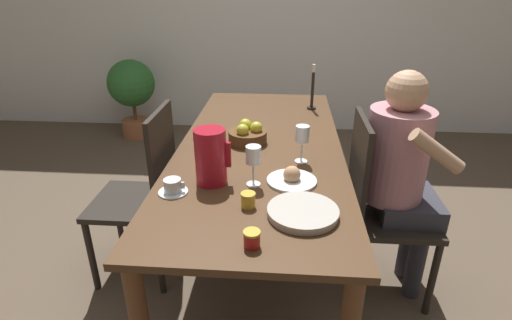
{
  "coord_description": "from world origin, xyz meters",
  "views": [
    {
      "loc": [
        0.13,
        -1.97,
        1.57
      ],
      "look_at": [
        0.0,
        -0.3,
        0.8
      ],
      "focal_mm": 28.0,
      "sensor_mm": 36.0,
      "label": 1
    }
  ],
  "objects_px": {
    "red_pitcher": "(211,156)",
    "fruit_bowl": "(248,135)",
    "teacup_near_person": "(173,187)",
    "chair_opposite": "(145,192)",
    "chair_person_side": "(378,206)",
    "jam_jar_amber": "(252,238)",
    "candlestick_tall": "(312,92)",
    "serving_tray": "(303,212)",
    "wine_glass_juice": "(253,157)",
    "bread_plate": "(292,178)",
    "jam_jar_red": "(248,199)",
    "potted_plant": "(132,89)",
    "person_seated": "(402,169)",
    "wine_glass_water": "(302,136)"
  },
  "relations": [
    {
      "from": "teacup_near_person",
      "to": "serving_tray",
      "type": "relative_size",
      "value": 0.46
    },
    {
      "from": "bread_plate",
      "to": "fruit_bowl",
      "type": "xyz_separation_m",
      "value": [
        -0.24,
        0.44,
        0.03
      ]
    },
    {
      "from": "wine_glass_water",
      "to": "fruit_bowl",
      "type": "height_order",
      "value": "wine_glass_water"
    },
    {
      "from": "person_seated",
      "to": "teacup_near_person",
      "type": "bearing_deg",
      "value": -70.07
    },
    {
      "from": "chair_person_side",
      "to": "red_pitcher",
      "type": "bearing_deg",
      "value": -72.87
    },
    {
      "from": "teacup_near_person",
      "to": "fruit_bowl",
      "type": "xyz_separation_m",
      "value": [
        0.26,
        0.57,
        0.02
      ]
    },
    {
      "from": "chair_opposite",
      "to": "candlestick_tall",
      "type": "height_order",
      "value": "candlestick_tall"
    },
    {
      "from": "chair_person_side",
      "to": "candlestick_tall",
      "type": "relative_size",
      "value": 3.24
    },
    {
      "from": "candlestick_tall",
      "to": "serving_tray",
      "type": "bearing_deg",
      "value": -94.25
    },
    {
      "from": "wine_glass_juice",
      "to": "candlestick_tall",
      "type": "xyz_separation_m",
      "value": [
        0.31,
        1.11,
        -0.02
      ]
    },
    {
      "from": "jam_jar_amber",
      "to": "candlestick_tall",
      "type": "distance_m",
      "value": 1.57
    },
    {
      "from": "wine_glass_water",
      "to": "potted_plant",
      "type": "distance_m",
      "value": 2.73
    },
    {
      "from": "red_pitcher",
      "to": "bread_plate",
      "type": "xyz_separation_m",
      "value": [
        0.35,
        0.03,
        -0.11
      ]
    },
    {
      "from": "chair_person_side",
      "to": "bread_plate",
      "type": "relative_size",
      "value": 4.42
    },
    {
      "from": "person_seated",
      "to": "red_pitcher",
      "type": "bearing_deg",
      "value": -73.1
    },
    {
      "from": "jam_jar_red",
      "to": "potted_plant",
      "type": "distance_m",
      "value": 2.95
    },
    {
      "from": "chair_person_side",
      "to": "jam_jar_amber",
      "type": "height_order",
      "value": "chair_person_side"
    },
    {
      "from": "wine_glass_water",
      "to": "jam_jar_amber",
      "type": "xyz_separation_m",
      "value": [
        -0.18,
        -0.69,
        -0.1
      ]
    },
    {
      "from": "serving_tray",
      "to": "fruit_bowl",
      "type": "distance_m",
      "value": 0.76
    },
    {
      "from": "serving_tray",
      "to": "candlestick_tall",
      "type": "xyz_separation_m",
      "value": [
        0.1,
        1.34,
        0.1
      ]
    },
    {
      "from": "serving_tray",
      "to": "bread_plate",
      "type": "height_order",
      "value": "bread_plate"
    },
    {
      "from": "fruit_bowl",
      "to": "candlestick_tall",
      "type": "bearing_deg",
      "value": 59.3
    },
    {
      "from": "red_pitcher",
      "to": "fruit_bowl",
      "type": "xyz_separation_m",
      "value": [
        0.11,
        0.47,
        -0.08
      ]
    },
    {
      "from": "person_seated",
      "to": "red_pitcher",
      "type": "distance_m",
      "value": 0.94
    },
    {
      "from": "jam_jar_red",
      "to": "candlestick_tall",
      "type": "bearing_deg",
      "value": 76.43
    },
    {
      "from": "chair_person_side",
      "to": "teacup_near_person",
      "type": "xyz_separation_m",
      "value": [
        -0.94,
        -0.35,
        0.26
      ]
    },
    {
      "from": "teacup_near_person",
      "to": "chair_opposite",
      "type": "bearing_deg",
      "value": 125.66
    },
    {
      "from": "person_seated",
      "to": "chair_opposite",
      "type": "bearing_deg",
      "value": -90.92
    },
    {
      "from": "jam_jar_red",
      "to": "red_pitcher",
      "type": "bearing_deg",
      "value": 132.92
    },
    {
      "from": "red_pitcher",
      "to": "fruit_bowl",
      "type": "distance_m",
      "value": 0.49
    },
    {
      "from": "chair_person_side",
      "to": "fruit_bowl",
      "type": "distance_m",
      "value": 0.77
    },
    {
      "from": "wine_glass_juice",
      "to": "bread_plate",
      "type": "distance_m",
      "value": 0.2
    },
    {
      "from": "chair_opposite",
      "to": "person_seated",
      "type": "bearing_deg",
      "value": -90.92
    },
    {
      "from": "potted_plant",
      "to": "bread_plate",
      "type": "bearing_deg",
      "value": -55.48
    },
    {
      "from": "chair_person_side",
      "to": "potted_plant",
      "type": "height_order",
      "value": "chair_person_side"
    },
    {
      "from": "chair_person_side",
      "to": "person_seated",
      "type": "height_order",
      "value": "person_seated"
    },
    {
      "from": "wine_glass_juice",
      "to": "candlestick_tall",
      "type": "distance_m",
      "value": 1.15
    },
    {
      "from": "fruit_bowl",
      "to": "red_pitcher",
      "type": "bearing_deg",
      "value": -103.78
    },
    {
      "from": "jam_jar_amber",
      "to": "jam_jar_red",
      "type": "bearing_deg",
      "value": 98.16
    },
    {
      "from": "wine_glass_juice",
      "to": "potted_plant",
      "type": "xyz_separation_m",
      "value": [
        -1.45,
        2.38,
        -0.37
      ]
    },
    {
      "from": "chair_opposite",
      "to": "jam_jar_red",
      "type": "distance_m",
      "value": 0.82
    },
    {
      "from": "chair_person_side",
      "to": "teacup_near_person",
      "type": "distance_m",
      "value": 1.04
    },
    {
      "from": "jam_jar_red",
      "to": "bread_plate",
      "type": "bearing_deg",
      "value": 52.03
    },
    {
      "from": "chair_person_side",
      "to": "red_pitcher",
      "type": "relative_size",
      "value": 3.96
    },
    {
      "from": "chair_opposite",
      "to": "jam_jar_red",
      "type": "height_order",
      "value": "chair_opposite"
    },
    {
      "from": "teacup_near_person",
      "to": "jam_jar_amber",
      "type": "distance_m",
      "value": 0.49
    },
    {
      "from": "wine_glass_juice",
      "to": "potted_plant",
      "type": "distance_m",
      "value": 2.81
    },
    {
      "from": "person_seated",
      "to": "candlestick_tall",
      "type": "distance_m",
      "value": 0.93
    },
    {
      "from": "red_pitcher",
      "to": "bread_plate",
      "type": "distance_m",
      "value": 0.37
    },
    {
      "from": "jam_jar_red",
      "to": "person_seated",
      "type": "bearing_deg",
      "value": 32.96
    }
  ]
}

